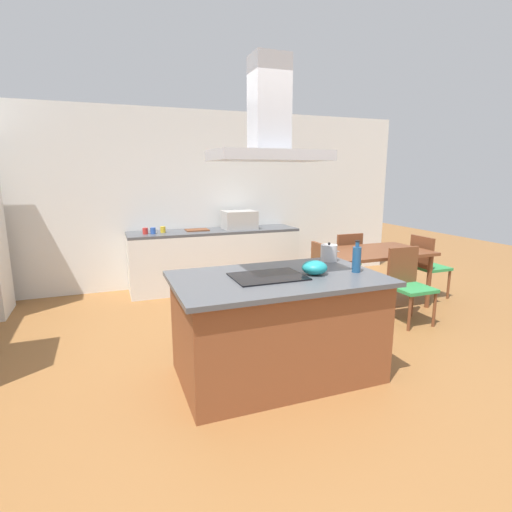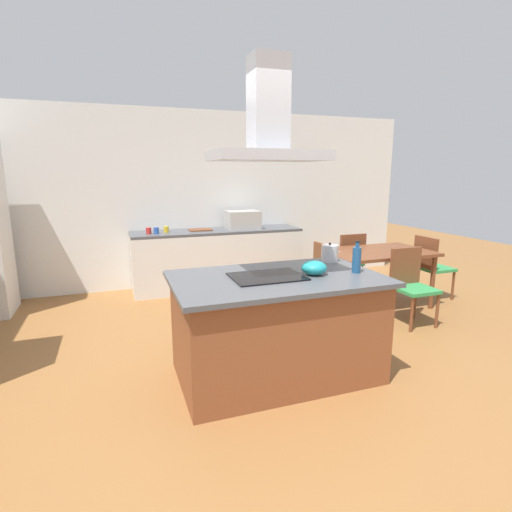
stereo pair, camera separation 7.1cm
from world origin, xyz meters
name	(u,v)px [view 1 (the left image)]	position (x,y,z in m)	size (l,w,h in m)	color
ground	(228,318)	(0.00, 1.50, 0.00)	(16.00, 16.00, 0.00)	#936033
wall_back	(194,199)	(0.00, 3.25, 1.35)	(7.20, 0.10, 2.70)	white
kitchen_island	(277,326)	(0.00, 0.00, 0.45)	(1.78, 1.08, 0.90)	brown
cooktop	(268,276)	(-0.09, 0.00, 0.91)	(0.60, 0.44, 0.01)	black
tea_kettle	(329,253)	(0.71, 0.37, 0.98)	(0.21, 0.16, 0.19)	silver
olive_oil_bottle	(357,259)	(0.70, -0.11, 1.02)	(0.08, 0.08, 0.28)	navy
mixing_bowl	(314,267)	(0.32, -0.05, 0.96)	(0.22, 0.22, 0.12)	teal
back_counter	(215,259)	(0.22, 2.88, 0.45)	(2.59, 0.62, 0.90)	silver
countertop_microwave	(239,220)	(0.62, 2.88, 1.04)	(0.50, 0.38, 0.28)	#B2AFAA
coffee_mug_red	(145,231)	(-0.81, 2.84, 0.95)	(0.08, 0.08, 0.09)	red
coffee_mug_blue	(153,231)	(-0.71, 2.82, 0.95)	(0.08, 0.08, 0.09)	#2D56B2
coffee_mug_yellow	(163,230)	(-0.56, 2.90, 0.95)	(0.08, 0.08, 0.09)	gold
cutting_board	(197,230)	(-0.04, 2.93, 0.91)	(0.34, 0.24, 0.02)	brown
dining_table	(374,256)	(1.97, 1.30, 0.67)	(1.40, 0.90, 0.75)	brown
chair_facing_island	(408,280)	(1.97, 0.64, 0.51)	(0.42, 0.42, 0.89)	#33934C
chair_facing_back_wall	(345,258)	(1.97, 1.97, 0.51)	(0.42, 0.42, 0.89)	#33934C
chair_at_right_end	(426,263)	(2.89, 1.30, 0.51)	(0.42, 0.42, 0.89)	#33934C
chair_at_left_end	(313,274)	(1.06, 1.30, 0.51)	(0.42, 0.42, 0.89)	#33934C
range_hood	(269,128)	(-0.09, 0.00, 2.10)	(0.90, 0.55, 0.78)	#ADADB2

